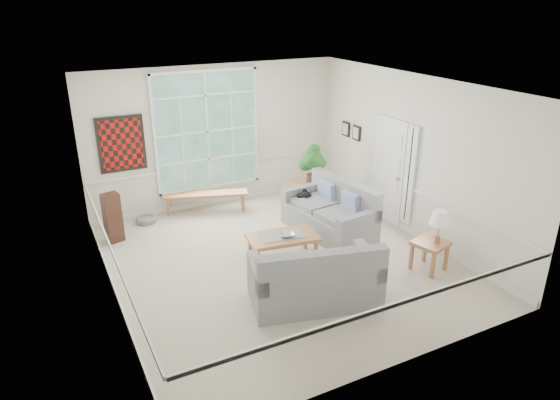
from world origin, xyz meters
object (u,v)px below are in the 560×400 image
(loveseat_right, at_px, (329,209))
(loveseat_front, at_px, (315,271))
(coffee_table, at_px, (283,247))
(end_table, at_px, (309,195))
(side_table, at_px, (429,256))

(loveseat_right, distance_m, loveseat_front, 2.37)
(coffee_table, height_order, end_table, end_table)
(coffee_table, bearing_deg, loveseat_front, -88.73)
(coffee_table, relative_size, end_table, 2.13)
(side_table, bearing_deg, end_table, 97.78)
(end_table, relative_size, side_table, 1.08)
(loveseat_front, distance_m, coffee_table, 1.40)
(loveseat_right, height_order, side_table, loveseat_right)
(loveseat_front, distance_m, end_table, 3.61)
(coffee_table, height_order, side_table, side_table)
(coffee_table, distance_m, side_table, 2.46)
(loveseat_front, relative_size, coffee_table, 1.57)
(end_table, distance_m, side_table, 3.27)
(coffee_table, xyz_separation_m, end_table, (1.56, 1.81, 0.06))
(loveseat_right, bearing_deg, loveseat_front, -133.96)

